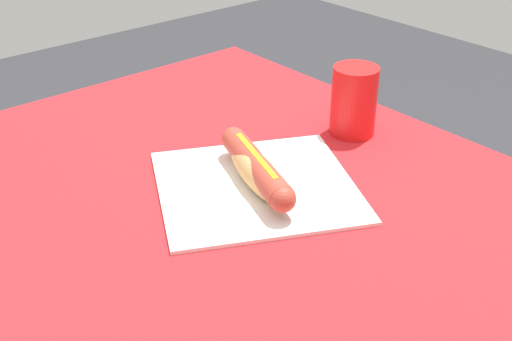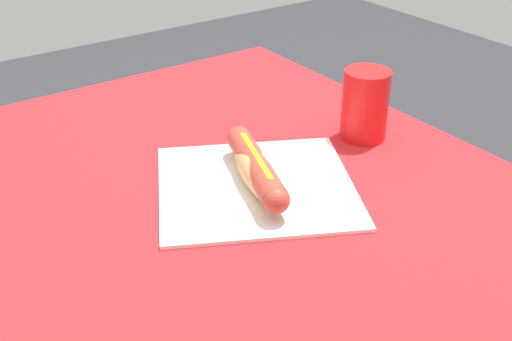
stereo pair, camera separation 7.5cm
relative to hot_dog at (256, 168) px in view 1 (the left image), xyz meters
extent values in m
cylinder|color=brown|center=(0.41, -0.27, -0.44)|extent=(0.07, 0.07, 0.74)
cube|color=brown|center=(0.01, 0.06, -0.05)|extent=(0.96, 0.80, 0.03)
cube|color=red|center=(0.01, 0.06, -0.04)|extent=(1.02, 0.86, 0.00)
cube|color=silver|center=(0.00, 0.00, -0.03)|extent=(0.37, 0.38, 0.01)
ellipsoid|color=tan|center=(0.00, 0.00, 0.00)|extent=(0.19, 0.10, 0.05)
cylinder|color=#A83D2D|center=(0.00, 0.00, 0.00)|extent=(0.19, 0.10, 0.04)
sphere|color=#A83D2D|center=(0.09, -0.03, 0.00)|extent=(0.04, 0.04, 0.04)
sphere|color=#A83D2D|center=(-0.09, 0.03, 0.00)|extent=(0.04, 0.04, 0.04)
cube|color=yellow|center=(0.00, 0.00, 0.02)|extent=(0.14, 0.05, 0.00)
cylinder|color=red|center=(0.03, -0.25, 0.03)|extent=(0.08, 0.08, 0.12)
camera|label=1|loc=(-0.61, 0.52, 0.46)|focal=44.70mm
camera|label=2|loc=(-0.66, 0.46, 0.46)|focal=44.70mm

